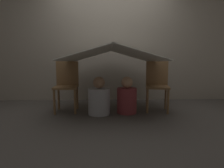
# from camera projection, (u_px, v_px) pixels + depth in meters

# --- Properties ---
(ground_plane) EXTENTS (8.80, 8.80, 0.00)m
(ground_plane) POSITION_uv_depth(u_px,v_px,m) (112.00, 113.00, 2.82)
(ground_plane) COLOR #47423D
(wall_back) EXTENTS (7.00, 0.05, 2.50)m
(wall_back) POSITION_uv_depth(u_px,v_px,m) (111.00, 43.00, 3.79)
(wall_back) COLOR gray
(wall_back) RESTS_ON ground_plane
(chair_left) EXTENTS (0.40, 0.40, 0.84)m
(chair_left) POSITION_uv_depth(u_px,v_px,m) (67.00, 84.00, 2.96)
(chair_left) COLOR brown
(chair_left) RESTS_ON ground_plane
(chair_right) EXTENTS (0.45, 0.45, 0.84)m
(chair_right) POSITION_uv_depth(u_px,v_px,m) (157.00, 83.00, 3.00)
(chair_right) COLOR brown
(chair_right) RESTS_ON ground_plane
(sheet_canopy) EXTENTS (1.53, 1.36, 0.23)m
(sheet_canopy) POSITION_uv_depth(u_px,v_px,m) (112.00, 54.00, 2.85)
(sheet_canopy) COLOR silver
(person_front) EXTENTS (0.35, 0.35, 0.60)m
(person_front) POSITION_uv_depth(u_px,v_px,m) (99.00, 99.00, 2.77)
(person_front) COLOR #B2B2B7
(person_front) RESTS_ON ground_plane
(person_second) EXTENTS (0.32, 0.32, 0.60)m
(person_second) POSITION_uv_depth(u_px,v_px,m) (127.00, 98.00, 2.84)
(person_second) COLOR maroon
(person_second) RESTS_ON ground_plane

